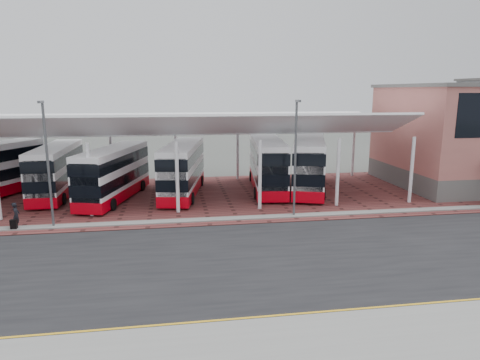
{
  "coord_description": "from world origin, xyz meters",
  "views": [
    {
      "loc": [
        -6.18,
        -21.61,
        8.68
      ],
      "look_at": [
        -1.74,
        6.81,
        2.64
      ],
      "focal_mm": 32.0,
      "sensor_mm": 36.0,
      "label": 1
    }
  ],
  "objects_px": {
    "bus_4": "(267,165)",
    "pedestrian": "(16,215)",
    "bus_3": "(183,169)",
    "bus_5": "(309,165)",
    "bus_2": "(114,174)",
    "bus_1": "(57,171)"
  },
  "relations": [
    {
      "from": "bus_4",
      "to": "pedestrian",
      "type": "relative_size",
      "value": 6.54
    },
    {
      "from": "bus_2",
      "to": "bus_4",
      "type": "height_order",
      "value": "bus_4"
    },
    {
      "from": "bus_3",
      "to": "bus_4",
      "type": "bearing_deg",
      "value": 15.82
    },
    {
      "from": "bus_1",
      "to": "bus_5",
      "type": "distance_m",
      "value": 21.35
    },
    {
      "from": "bus_1",
      "to": "bus_2",
      "type": "relative_size",
      "value": 0.97
    },
    {
      "from": "bus_1",
      "to": "bus_2",
      "type": "distance_m",
      "value": 5.29
    },
    {
      "from": "bus_3",
      "to": "bus_2",
      "type": "bearing_deg",
      "value": -160.28
    },
    {
      "from": "bus_3",
      "to": "bus_4",
      "type": "distance_m",
      "value": 7.43
    },
    {
      "from": "pedestrian",
      "to": "bus_5",
      "type": "bearing_deg",
      "value": -73.22
    },
    {
      "from": "bus_1",
      "to": "bus_3",
      "type": "xyz_separation_m",
      "value": [
        10.34,
        -1.21,
        0.06
      ]
    },
    {
      "from": "bus_2",
      "to": "bus_5",
      "type": "bearing_deg",
      "value": 18.51
    },
    {
      "from": "bus_1",
      "to": "pedestrian",
      "type": "relative_size",
      "value": 5.98
    },
    {
      "from": "bus_5",
      "to": "pedestrian",
      "type": "height_order",
      "value": "bus_5"
    },
    {
      "from": "bus_2",
      "to": "bus_3",
      "type": "height_order",
      "value": "bus_3"
    },
    {
      "from": "bus_4",
      "to": "pedestrian",
      "type": "height_order",
      "value": "bus_4"
    },
    {
      "from": "bus_2",
      "to": "bus_3",
      "type": "xyz_separation_m",
      "value": [
        5.49,
        0.91,
        0.06
      ]
    },
    {
      "from": "bus_3",
      "to": "bus_5",
      "type": "distance_m",
      "value": 10.98
    },
    {
      "from": "bus_1",
      "to": "pedestrian",
      "type": "height_order",
      "value": "bus_1"
    },
    {
      "from": "bus_2",
      "to": "bus_4",
      "type": "bearing_deg",
      "value": 22.59
    },
    {
      "from": "bus_2",
      "to": "bus_5",
      "type": "xyz_separation_m",
      "value": [
        16.46,
        0.9,
        0.17
      ]
    },
    {
      "from": "bus_2",
      "to": "bus_3",
      "type": "distance_m",
      "value": 5.56
    },
    {
      "from": "bus_1",
      "to": "pedestrian",
      "type": "bearing_deg",
      "value": -92.37
    }
  ]
}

